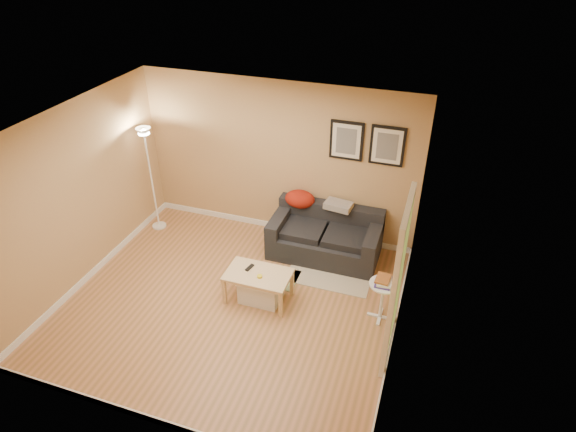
# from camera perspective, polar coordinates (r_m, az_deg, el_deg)

# --- Properties ---
(floor) EXTENTS (4.50, 4.50, 0.00)m
(floor) POSITION_cam_1_polar(r_m,az_deg,el_deg) (7.00, -6.61, -10.07)
(floor) COLOR #B8794F
(floor) RESTS_ON ground
(ceiling) EXTENTS (4.50, 4.50, 0.00)m
(ceiling) POSITION_cam_1_polar(r_m,az_deg,el_deg) (5.60, -8.28, 10.03)
(ceiling) COLOR white
(ceiling) RESTS_ON wall_back
(wall_back) EXTENTS (4.50, 0.00, 4.50)m
(wall_back) POSITION_cam_1_polar(r_m,az_deg,el_deg) (7.80, -1.12, 6.53)
(wall_back) COLOR tan
(wall_back) RESTS_ON ground
(wall_front) EXTENTS (4.50, 0.00, 4.50)m
(wall_front) POSITION_cam_1_polar(r_m,az_deg,el_deg) (4.90, -17.51, -13.39)
(wall_front) COLOR tan
(wall_front) RESTS_ON ground
(wall_left) EXTENTS (0.00, 4.00, 4.00)m
(wall_left) POSITION_cam_1_polar(r_m,az_deg,el_deg) (7.37, -23.40, 2.03)
(wall_left) COLOR tan
(wall_left) RESTS_ON ground
(wall_right) EXTENTS (0.00, 4.00, 4.00)m
(wall_right) POSITION_cam_1_polar(r_m,az_deg,el_deg) (5.72, 13.58, -5.11)
(wall_right) COLOR tan
(wall_right) RESTS_ON ground
(baseboard_back) EXTENTS (4.50, 0.02, 0.10)m
(baseboard_back) POSITION_cam_1_polar(r_m,az_deg,el_deg) (8.41, -1.06, -1.19)
(baseboard_back) COLOR white
(baseboard_back) RESTS_ON ground
(baseboard_front) EXTENTS (4.50, 0.02, 0.10)m
(baseboard_front) POSITION_cam_1_polar(r_m,az_deg,el_deg) (5.84, -15.33, -22.00)
(baseboard_front) COLOR white
(baseboard_front) RESTS_ON ground
(baseboard_left) EXTENTS (0.02, 4.00, 0.10)m
(baseboard_left) POSITION_cam_1_polar(r_m,az_deg,el_deg) (8.02, -21.44, -5.71)
(baseboard_left) COLOR white
(baseboard_left) RESTS_ON ground
(baseboard_right) EXTENTS (0.02, 4.00, 0.10)m
(baseboard_right) POSITION_cam_1_polar(r_m,az_deg,el_deg) (6.54, 12.08, -13.84)
(baseboard_right) COLOR white
(baseboard_right) RESTS_ON ground
(sofa) EXTENTS (1.70, 0.90, 0.75)m
(sofa) POSITION_cam_1_polar(r_m,az_deg,el_deg) (7.64, 4.37, -2.19)
(sofa) COLOR black
(sofa) RESTS_ON ground
(red_throw) EXTENTS (0.48, 0.36, 0.28)m
(red_throw) POSITION_cam_1_polar(r_m,az_deg,el_deg) (7.78, 1.39, 2.00)
(red_throw) COLOR maroon
(red_throw) RESTS_ON sofa
(plaid_throw) EXTENTS (0.45, 0.32, 0.10)m
(plaid_throw) POSITION_cam_1_polar(r_m,az_deg,el_deg) (7.62, 5.92, 1.24)
(plaid_throw) COLOR tan
(plaid_throw) RESTS_ON sofa
(framed_print_left) EXTENTS (0.50, 0.04, 0.60)m
(framed_print_left) POSITION_cam_1_polar(r_m,az_deg,el_deg) (7.31, 6.86, 8.75)
(framed_print_left) COLOR black
(framed_print_left) RESTS_ON wall_back
(framed_print_right) EXTENTS (0.50, 0.04, 0.60)m
(framed_print_right) POSITION_cam_1_polar(r_m,az_deg,el_deg) (7.22, 11.54, 8.03)
(framed_print_right) COLOR black
(framed_print_right) RESTS_ON wall_back
(area_rug) EXTENTS (1.25, 0.85, 0.01)m
(area_rug) POSITION_cam_1_polar(r_m,az_deg,el_deg) (7.49, 5.02, -6.55)
(area_rug) COLOR #B9AC93
(area_rug) RESTS_ON ground
(green_runner) EXTENTS (0.70, 0.50, 0.01)m
(green_runner) POSITION_cam_1_polar(r_m,az_deg,el_deg) (7.38, -1.59, -7.10)
(green_runner) COLOR #668C4C
(green_runner) RESTS_ON ground
(coffee_table) EXTENTS (0.91, 0.57, 0.45)m
(coffee_table) POSITION_cam_1_polar(r_m,az_deg,el_deg) (6.89, -3.47, -8.19)
(coffee_table) COLOR #E7C08D
(coffee_table) RESTS_ON ground
(remote_control) EXTENTS (0.08, 0.17, 0.02)m
(remote_control) POSITION_cam_1_polar(r_m,az_deg,el_deg) (6.84, -4.51, -6.02)
(remote_control) COLOR black
(remote_control) RESTS_ON coffee_table
(tape_roll) EXTENTS (0.07, 0.07, 0.03)m
(tape_roll) POSITION_cam_1_polar(r_m,az_deg,el_deg) (6.68, -3.34, -7.07)
(tape_roll) COLOR yellow
(tape_roll) RESTS_ON coffee_table
(storage_bin) EXTENTS (0.58, 0.42, 0.35)m
(storage_bin) POSITION_cam_1_polar(r_m,az_deg,el_deg) (6.91, -3.19, -8.55)
(storage_bin) COLOR white
(storage_bin) RESTS_ON ground
(side_table) EXTENTS (0.39, 0.39, 0.59)m
(side_table) POSITION_cam_1_polar(r_m,az_deg,el_deg) (6.66, 10.92, -9.71)
(side_table) COLOR white
(side_table) RESTS_ON ground
(book_stack) EXTENTS (0.28, 0.32, 0.08)m
(book_stack) POSITION_cam_1_polar(r_m,az_deg,el_deg) (6.45, 11.11, -7.41)
(book_stack) COLOR #422F8F
(book_stack) RESTS_ON side_table
(floor_lamp) EXTENTS (0.24, 0.24, 1.83)m
(floor_lamp) POSITION_cam_1_polar(r_m,az_deg,el_deg) (8.36, -15.61, 3.78)
(floor_lamp) COLOR white
(floor_lamp) RESTS_ON ground
(doorway) EXTENTS (0.12, 1.01, 2.13)m
(doorway) POSITION_cam_1_polar(r_m,az_deg,el_deg) (5.77, 12.55, -8.06)
(doorway) COLOR white
(doorway) RESTS_ON ground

